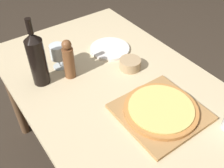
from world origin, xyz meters
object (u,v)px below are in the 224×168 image
Objects in this scene: pepper_mill at (69,60)px; wine_glass at (58,53)px; small_bowl at (130,64)px; wine_bottle at (37,58)px; pizza at (161,109)px.

pepper_mill reaches higher than wine_glass.
wine_glass is 1.21× the size of small_bowl.
wine_glass is (0.13, 0.06, -0.05)m from wine_bottle.
pizza is at bearing -69.55° from wine_glass.
pepper_mill is at bearing 113.36° from pizza.
wine_bottle reaches higher than pepper_mill.
small_bowl is (0.43, -0.17, -0.12)m from wine_bottle.
pizza is 0.35m from small_bowl.
pepper_mill reaches higher than small_bowl.
wine_bottle reaches higher than wine_glass.
wine_bottle is 0.15m from wine_glass.
small_bowl is at bearing -21.71° from wine_bottle.
pepper_mill reaches higher than pizza.
wine_bottle is 0.48m from small_bowl.
wine_bottle is 0.15m from pepper_mill.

